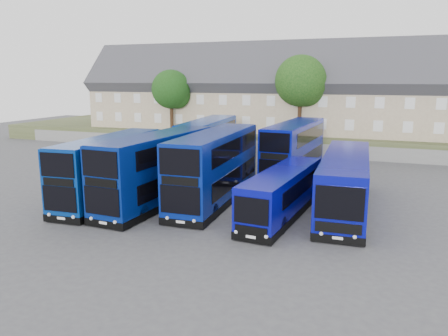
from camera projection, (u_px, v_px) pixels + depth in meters
ground at (189, 216)px, 27.78m from camera, size 120.00×120.00×0.00m
retaining_wall at (278, 148)px, 49.65m from camera, size 70.00×0.40×1.50m
earth_bank at (296, 136)px, 58.77m from camera, size 80.00×20.00×2.00m
terrace_row at (291, 95)px, 53.97m from camera, size 54.00×10.40×11.20m
dd_front_left at (110, 170)px, 30.93m from camera, size 3.31×11.49×4.51m
dd_front_mid at (158, 170)px, 30.17m from camera, size 3.43×12.19×4.79m
dd_front_right at (215, 168)px, 30.62m from camera, size 3.29×12.39×4.89m
dd_rear_left at (208, 145)px, 41.87m from camera, size 3.77×11.96×4.68m
dd_rear_right at (294, 150)px, 38.57m from camera, size 3.43×12.04×4.73m
coach_east_a at (283, 194)px, 27.48m from camera, size 3.17×10.92×2.94m
coach_east_b at (345, 183)px, 28.76m from camera, size 3.47×13.60×3.69m
tree_west at (172, 91)px, 54.13m from camera, size 4.80×4.80×7.65m
tree_mid at (302, 83)px, 48.90m from camera, size 5.76×5.76×9.18m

